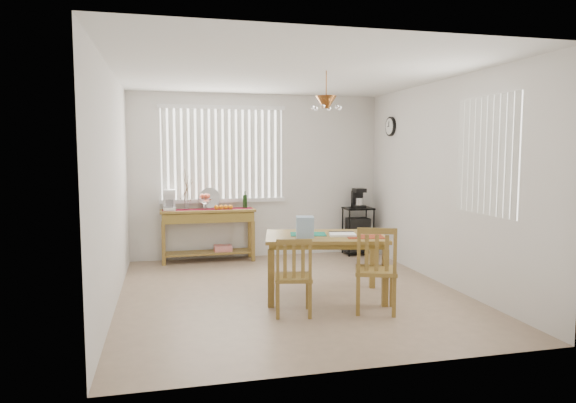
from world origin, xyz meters
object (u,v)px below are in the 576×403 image
object	(u,v)px
dining_table	(325,242)
chair_left	(293,277)
chair_right	(376,270)
sideboard	(209,222)
wire_cart	(358,226)
cart_items	(358,199)

from	to	relation	value
dining_table	chair_left	xyz separation A→B (m)	(-0.52, -0.57, -0.24)
dining_table	chair_right	size ratio (longest dim) A/B	1.65
sideboard	wire_cart	size ratio (longest dim) A/B	1.85
dining_table	chair_left	world-z (taller)	chair_left
cart_items	chair_right	bearing A→B (deg)	-107.70
sideboard	chair_right	distance (m)	3.33
dining_table	sideboard	bearing A→B (deg)	116.68
sideboard	dining_table	world-z (taller)	sideboard
wire_cart	dining_table	world-z (taller)	wire_cart
cart_items	chair_right	world-z (taller)	cart_items
sideboard	cart_items	distance (m)	2.46
chair_left	chair_right	bearing A→B (deg)	-7.12
sideboard	dining_table	size ratio (longest dim) A/B	0.94
sideboard	cart_items	size ratio (longest dim) A/B	4.50
chair_left	sideboard	bearing A→B (deg)	102.43
wire_cart	chair_left	xyz separation A→B (m)	(-1.81, -2.83, -0.06)
sideboard	chair_left	world-z (taller)	chair_left
dining_table	chair_right	xyz separation A→B (m)	(0.35, -0.67, -0.20)
sideboard	cart_items	bearing A→B (deg)	-0.46
chair_right	cart_items	bearing A→B (deg)	72.30
dining_table	wire_cart	bearing A→B (deg)	60.40
wire_cart	chair_right	size ratio (longest dim) A/B	0.84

